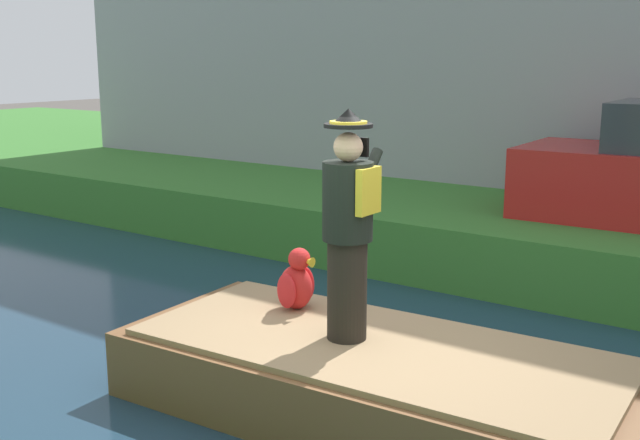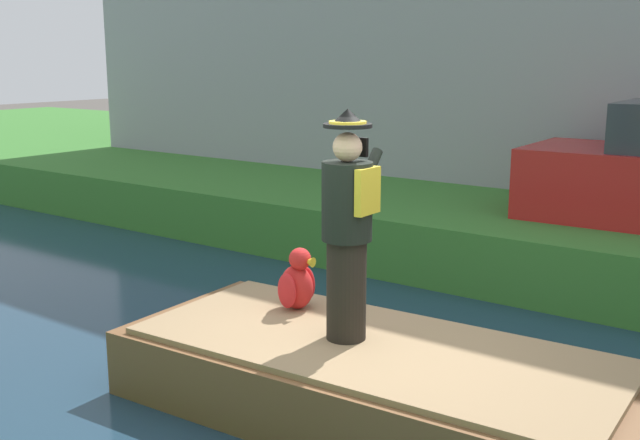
{
  "view_description": "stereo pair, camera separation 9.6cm",
  "coord_description": "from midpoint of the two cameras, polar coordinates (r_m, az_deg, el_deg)",
  "views": [
    {
      "loc": [
        -4.96,
        -3.19,
        2.96
      ],
      "look_at": [
        0.15,
        0.45,
        1.61
      ],
      "focal_mm": 43.27,
      "sensor_mm": 36.0,
      "label": 1
    },
    {
      "loc": [
        -4.91,
        -3.27,
        2.96
      ],
      "look_at": [
        0.15,
        0.45,
        1.61
      ],
      "focal_mm": 43.27,
      "sensor_mm": 36.0,
      "label": 2
    }
  ],
  "objects": [
    {
      "name": "ground_plane",
      "position": [
        6.6,
        2.08,
        -14.52
      ],
      "size": [
        80.0,
        80.0,
        0.0
      ],
      "primitive_type": "plane",
      "color": "#4C4742"
    },
    {
      "name": "parrot_plush",
      "position": [
        6.95,
        -2.14,
        -4.65
      ],
      "size": [
        0.36,
        0.34,
        0.57
      ],
      "color": "red",
      "rests_on": "boat"
    },
    {
      "name": "grass_bank_far",
      "position": [
        14.05,
        21.58,
        0.98
      ],
      "size": [
        10.46,
        48.0,
        0.9
      ],
      "primitive_type": "cube",
      "color": "#38752D",
      "rests_on": "ground"
    },
    {
      "name": "person_pirate",
      "position": [
        6.06,
        1.67,
        -0.5
      ],
      "size": [
        0.61,
        0.42,
        1.85
      ],
      "rotation": [
        0.0,
        0.0,
        -0.07
      ],
      "color": "black",
      "rests_on": "boat"
    },
    {
      "name": "canal_water",
      "position": [
        6.58,
        2.08,
        -14.13
      ],
      "size": [
        6.54,
        48.0,
        0.1
      ],
      "primitive_type": "cube",
      "color": "#1E384C",
      "rests_on": "ground"
    },
    {
      "name": "boat",
      "position": [
        6.34,
        3.61,
        -11.71
      ],
      "size": [
        2.02,
        4.29,
        0.61
      ],
      "color": "brown",
      "rests_on": "canal_water"
    }
  ]
}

